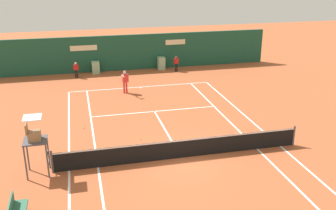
% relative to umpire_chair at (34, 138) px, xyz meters
% --- Properties ---
extents(ground_plane, '(80.00, 80.00, 0.01)m').
position_rel_umpire_chair_xyz_m(ground_plane, '(6.61, 0.54, -1.77)').
color(ground_plane, '#A8512D').
extents(tennis_net, '(12.10, 0.10, 1.07)m').
position_rel_umpire_chair_xyz_m(tennis_net, '(6.61, -0.03, -1.26)').
color(tennis_net, '#4C4C51').
rests_on(tennis_net, ground_plane).
extents(sponsor_back_wall, '(25.00, 1.02, 3.08)m').
position_rel_umpire_chair_xyz_m(sponsor_back_wall, '(6.60, 16.94, -0.28)').
color(sponsor_back_wall, '#194C38').
rests_on(sponsor_back_wall, ground_plane).
extents(umpire_chair, '(1.00, 1.00, 2.74)m').
position_rel_umpire_chair_xyz_m(umpire_chair, '(0.00, 0.00, 0.00)').
color(umpire_chair, '#47474C').
rests_on(umpire_chair, ground_plane).
extents(player_bench, '(0.54, 1.28, 0.88)m').
position_rel_umpire_chair_xyz_m(player_bench, '(-0.52, -3.31, -1.27)').
color(player_bench, '#38383D').
rests_on(player_bench, ground_plane).
extents(player_on_baseline, '(0.53, 0.79, 1.87)m').
position_rel_umpire_chair_xyz_m(player_on_baseline, '(5.32, 10.51, -0.80)').
color(player_on_baseline, red).
rests_on(player_on_baseline, ground_plane).
extents(ball_kid_left_post, '(0.42, 0.22, 1.29)m').
position_rel_umpire_chair_xyz_m(ball_kid_left_post, '(1.96, 15.45, -1.03)').
color(ball_kid_left_post, black).
rests_on(ball_kid_left_post, ground_plane).
extents(ball_kid_right_post, '(0.45, 0.20, 1.36)m').
position_rel_umpire_chair_xyz_m(ball_kid_right_post, '(10.42, 15.45, -0.99)').
color(ball_kid_right_post, black).
rests_on(ball_kid_right_post, ground_plane).
extents(tennis_ball_mid_court, '(0.07, 0.07, 0.07)m').
position_rel_umpire_chair_xyz_m(tennis_ball_mid_court, '(2.13, 4.74, -1.74)').
color(tennis_ball_mid_court, '#CCE033').
rests_on(tennis_ball_mid_court, ground_plane).
extents(tennis_ball_by_sideline, '(0.07, 0.07, 0.07)m').
position_rel_umpire_chair_xyz_m(tennis_ball_by_sideline, '(5.02, 2.49, -1.74)').
color(tennis_ball_by_sideline, '#CCE033').
rests_on(tennis_ball_by_sideline, ground_plane).
extents(tennis_ball_near_service_line, '(0.07, 0.07, 0.07)m').
position_rel_umpire_chair_xyz_m(tennis_ball_near_service_line, '(6.32, 5.46, -1.74)').
color(tennis_ball_near_service_line, '#CCE033').
rests_on(tennis_ball_near_service_line, ground_plane).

